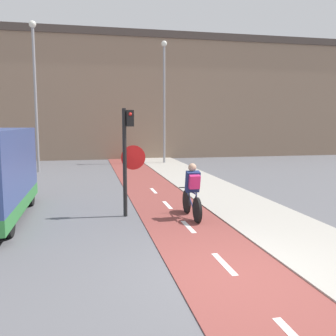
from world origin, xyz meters
TOP-DOWN VIEW (x-y plane):
  - ground_plane at (0.00, 0.00)m, footprint 120.00×120.00m
  - bike_lane at (0.00, 0.00)m, footprint 2.08×60.00m
  - building_row_background at (0.00, 23.05)m, footprint 60.00×5.20m
  - traffic_light_pole at (-1.33, 4.45)m, footprint 0.67×0.25m
  - street_lamp_far at (-4.95, 14.71)m, footprint 0.36×0.36m
  - street_lamp_sidewalk at (2.33, 17.39)m, footprint 0.36×0.36m
  - cyclist_near at (0.34, 3.84)m, footprint 0.46×1.74m

SIDE VIEW (x-z plane):
  - ground_plane at x=0.00m, z-range 0.00..0.00m
  - bike_lane at x=0.00m, z-range 0.00..0.02m
  - cyclist_near at x=0.34m, z-range -0.04..1.47m
  - traffic_light_pole at x=-1.33m, z-range 0.36..3.33m
  - building_row_background at x=0.00m, z-range 0.01..8.91m
  - street_lamp_sidewalk at x=2.33m, z-range 0.78..8.31m
  - street_lamp_far at x=-4.95m, z-range 0.78..8.42m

